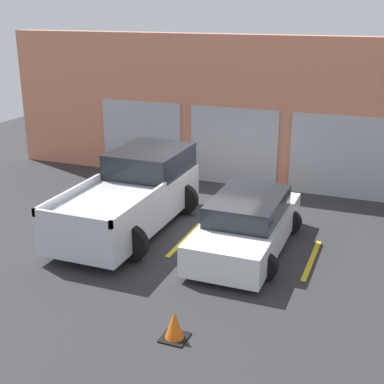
{
  "coord_description": "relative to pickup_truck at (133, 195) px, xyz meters",
  "views": [
    {
      "loc": [
        4.69,
        -13.16,
        5.59
      ],
      "look_at": [
        0.0,
        -1.22,
        1.1
      ],
      "focal_mm": 50.0,
      "sensor_mm": 36.0,
      "label": 1
    }
  ],
  "objects": [
    {
      "name": "parking_stripe_far_left",
      "position": [
        -1.59,
        -0.29,
        -0.88
      ],
      "size": [
        0.12,
        2.2,
        0.01
      ],
      "primitive_type": "cube",
      "color": "gold",
      "rests_on": "ground"
    },
    {
      "name": "parking_stripe_centre",
      "position": [
        4.78,
        -0.29,
        -0.88
      ],
      "size": [
        0.12,
        2.2,
        0.01
      ],
      "primitive_type": "cube",
      "color": "gold",
      "rests_on": "ground"
    },
    {
      "name": "sedan_white",
      "position": [
        3.19,
        -0.26,
        -0.25
      ],
      "size": [
        2.17,
        4.3,
        1.33
      ],
      "color": "white",
      "rests_on": "ground"
    },
    {
      "name": "pickup_truck",
      "position": [
        0.0,
        0.0,
        0.0
      ],
      "size": [
        2.66,
        5.11,
        1.86
      ],
      "color": "silver",
      "rests_on": "ground"
    },
    {
      "name": "ground_plane",
      "position": [
        1.59,
        1.43,
        -0.88
      ],
      "size": [
        28.0,
        28.0,
        0.0
      ],
      "primitive_type": "plane",
      "color": "#2D2D30"
    },
    {
      "name": "shophouse_building",
      "position": [
        1.59,
        4.71,
        1.46
      ],
      "size": [
        16.85,
        0.68,
        4.76
      ],
      "color": "#D17A5B",
      "rests_on": "ground"
    },
    {
      "name": "traffic_cone",
      "position": [
        3.03,
        -4.31,
        -0.63
      ],
      "size": [
        0.47,
        0.47,
        0.55
      ],
      "color": "black",
      "rests_on": "ground"
    },
    {
      "name": "parking_stripe_left",
      "position": [
        1.59,
        -0.29,
        -0.88
      ],
      "size": [
        0.12,
        2.2,
        0.01
      ],
      "primitive_type": "cube",
      "color": "gold",
      "rests_on": "ground"
    }
  ]
}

